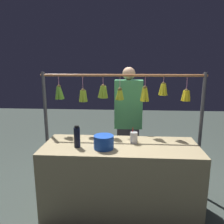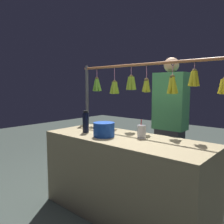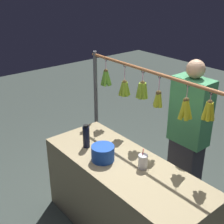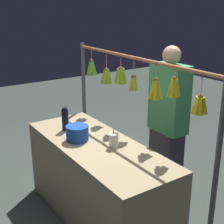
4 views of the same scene
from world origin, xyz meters
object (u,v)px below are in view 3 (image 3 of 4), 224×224
(blue_bucket, at_px, (103,153))
(vendor_person, at_px, (188,139))
(water_bottle, at_px, (86,136))
(drink_cup, at_px, (143,161))

(blue_bucket, relative_size, vendor_person, 0.13)
(blue_bucket, height_order, vendor_person, vendor_person)
(blue_bucket, bearing_deg, vendor_person, -106.23)
(blue_bucket, bearing_deg, water_bottle, -3.91)
(water_bottle, relative_size, blue_bucket, 1.13)
(drink_cup, relative_size, vendor_person, 0.11)
(blue_bucket, height_order, drink_cup, drink_cup)
(drink_cup, distance_m, vendor_person, 0.73)
(water_bottle, bearing_deg, drink_cup, -164.34)
(drink_cup, xyz_separation_m, vendor_person, (0.06, -0.73, -0.05))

